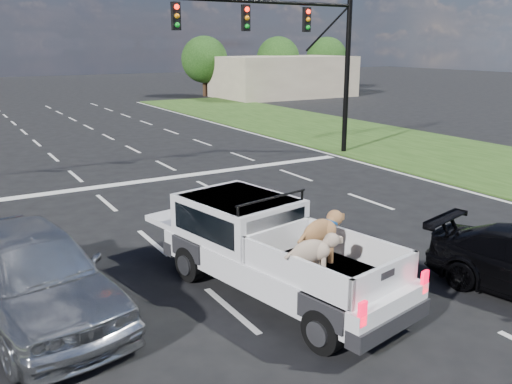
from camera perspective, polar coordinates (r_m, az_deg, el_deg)
ground at (r=10.91m, az=5.61°, el=-10.07°), size 160.00×160.00×0.00m
road_markings at (r=16.29m, az=-8.17°, el=-1.45°), size 17.75×60.00×0.01m
grass_shoulder_right at (r=23.93m, az=22.48°, el=2.98°), size 8.00×60.00×0.06m
traffic_signal at (r=22.59m, az=4.86°, el=15.42°), size 9.11×0.31×7.00m
building_right at (r=50.42m, az=2.91°, el=12.04°), size 12.00×7.00×3.60m
tree_far_d at (r=50.87m, az=-5.45°, el=13.70°), size 4.20×4.20×5.40m
tree_far_e at (r=54.80m, az=2.34°, el=13.86°), size 4.20×4.20×5.40m
tree_far_f at (r=58.29m, az=7.43°, el=13.84°), size 4.20×4.20×5.40m
pickup_truck at (r=10.34m, az=1.66°, el=-6.02°), size 2.79×5.42×1.94m
silver_sedan at (r=10.17m, az=-22.50°, el=-7.95°), size 2.81×5.26×1.70m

